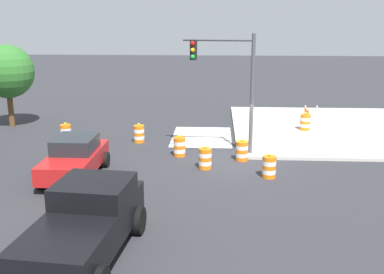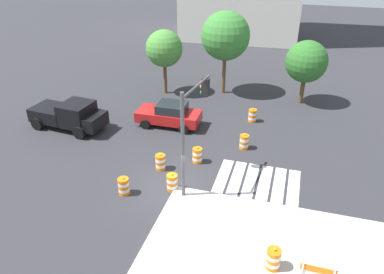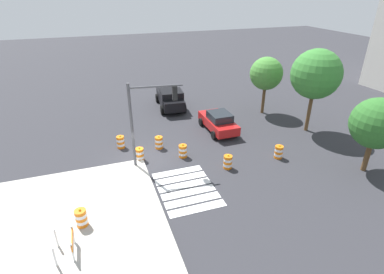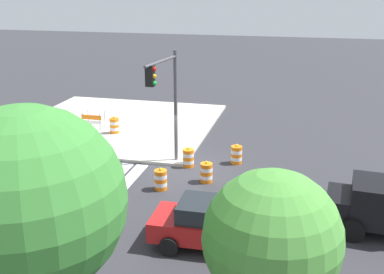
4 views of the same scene
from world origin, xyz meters
The scene contains 15 objects.
ground_plane centered at (0.00, 0.00, 0.00)m, with size 120.00×120.00×0.00m, color #2D2D33.
crosswalk_stripes centered at (4.00, 1.80, 0.01)m, with size 4.35×3.20×0.02m.
sports_car centered at (-2.70, 6.73, 0.81)m, with size 4.32×2.18×1.63m.
pickup_truck centered at (-8.87, 4.43, 0.97)m, with size 5.31×2.73×1.92m.
traffic_barrel_near_corner centered at (-0.13, -0.18, 0.45)m, with size 0.56×0.56×1.02m.
traffic_barrel_crosswalk_end centered at (0.39, 2.72, 0.45)m, with size 0.56×0.56×1.02m.
traffic_barrel_median_near centered at (2.66, 8.90, 0.45)m, with size 0.56×0.56×1.02m.
traffic_barrel_median_far centered at (2.71, 5.04, 0.45)m, with size 0.56×0.56×1.02m.
traffic_barrel_far_curb centered at (-1.39, 1.46, 0.45)m, with size 0.56×0.56×1.02m.
traffic_barrel_lane_center centered at (-2.37, -1.17, 0.45)m, with size 0.56×0.56×1.02m.
traffic_barrel_on_sidewalk centered at (5.32, -4.01, 0.60)m, with size 0.56×0.56×1.02m.
traffic_light_pole centered at (0.73, 0.53, 3.91)m, with size 0.64×3.27×5.50m.
street_tree_streetside_near centered at (5.80, 13.23, 3.27)m, with size 3.11×3.11×4.84m.
street_tree_streetside_mid centered at (-0.42, 13.60, 4.66)m, with size 3.78×3.78×6.57m.
street_tree_streetside_far centered at (-4.98, 12.20, 3.69)m, with size 2.89×2.89×5.15m.
Camera 2 is at (5.20, -14.74, 11.65)m, focal length 34.75 mm.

